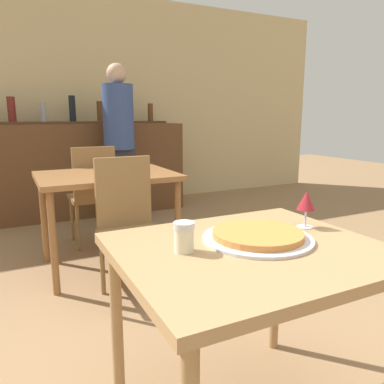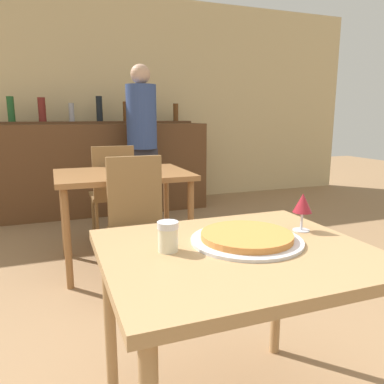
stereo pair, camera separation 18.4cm
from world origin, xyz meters
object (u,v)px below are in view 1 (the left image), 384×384
object	(u,v)px
chair_far_side_front	(128,219)
cheese_shaker	(184,237)
pizza_tray	(257,236)
wine_glass	(306,202)
chair_far_side_back	(93,190)
person_standing	(119,138)

from	to	relation	value
chair_far_side_front	cheese_shaker	bearing A→B (deg)	-97.48
pizza_tray	cheese_shaker	size ratio (longest dim) A/B	3.96
chair_far_side_front	wine_glass	bearing A→B (deg)	-69.93
chair_far_side_front	pizza_tray	world-z (taller)	chair_far_side_front
chair_far_side_front	chair_far_side_back	size ratio (longest dim) A/B	1.00
cheese_shaker	person_standing	world-z (taller)	person_standing
wine_glass	pizza_tray	bearing A→B (deg)	-170.74
person_standing	cheese_shaker	bearing A→B (deg)	-101.52
chair_far_side_front	cheese_shaker	size ratio (longest dim) A/B	8.82
chair_far_side_front	pizza_tray	bearing A→B (deg)	-83.10
person_standing	chair_far_side_front	bearing A→B (deg)	-104.17
person_standing	chair_far_side_back	bearing A→B (deg)	-123.45
chair_far_side_front	chair_far_side_back	bearing A→B (deg)	90.00
pizza_tray	wine_glass	world-z (taller)	wine_glass
person_standing	pizza_tray	bearing A→B (deg)	-95.80
pizza_tray	person_standing	distance (m)	3.05
chair_far_side_front	person_standing	bearing A→B (deg)	75.83
cheese_shaker	person_standing	distance (m)	3.09
chair_far_side_back	cheese_shaker	world-z (taller)	chair_far_side_back
wine_glass	chair_far_side_back	bearing A→B (deg)	100.64
pizza_tray	wine_glass	bearing A→B (deg)	9.26
wine_glass	cheese_shaker	bearing A→B (deg)	-176.67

